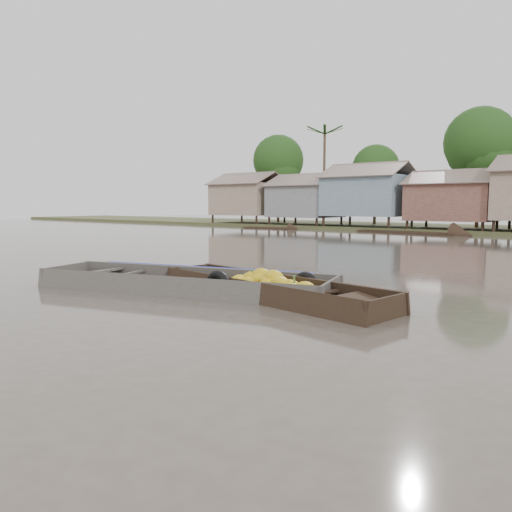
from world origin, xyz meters
The scene contains 3 objects.
ground centered at (0.00, 0.00, 0.00)m, with size 120.00×120.00×0.00m, color #4D433B.
banana_boat centered at (0.87, 0.71, 0.18)m, with size 6.32×2.40×0.87m.
viewer_boat centered at (-1.19, 0.23, 0.06)m, with size 7.62×3.89×0.59m.
Camera 1 is at (7.54, -8.06, 2.08)m, focal length 35.00 mm.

